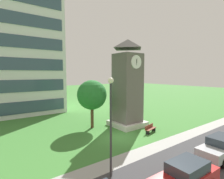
% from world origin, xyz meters
% --- Properties ---
extents(ground_plane, '(160.00, 160.00, 0.00)m').
position_xyz_m(ground_plane, '(0.00, 0.00, 0.00)').
color(ground_plane, '#3D7A33').
extents(street_asphalt, '(120.00, 7.20, 0.01)m').
position_xyz_m(street_asphalt, '(0.00, -8.25, 0.00)').
color(street_asphalt, '#38383A').
rests_on(street_asphalt, ground).
extents(kerb_strip, '(120.00, 1.60, 0.01)m').
position_xyz_m(kerb_strip, '(0.00, -3.85, 0.00)').
color(kerb_strip, '#9E9E99').
rests_on(kerb_strip, ground).
extents(office_building, '(14.71, 13.39, 22.40)m').
position_xyz_m(office_building, '(-6.98, 21.42, 11.20)').
color(office_building, silver).
rests_on(office_building, ground).
extents(clock_tower, '(3.85, 3.85, 10.78)m').
position_xyz_m(clock_tower, '(3.35, 2.62, 4.83)').
color(clock_tower, '#605B56').
rests_on(clock_tower, ground).
extents(park_bench, '(1.86, 0.89, 0.88)m').
position_xyz_m(park_bench, '(3.63, -0.92, 0.46)').
color(park_bench, brown).
rests_on(park_bench, ground).
extents(street_lamp, '(0.36, 0.36, 6.36)m').
position_xyz_m(street_lamp, '(-4.97, -5.12, 3.90)').
color(street_lamp, '#333338').
rests_on(street_lamp, ground).
extents(tree_near_tower, '(3.57, 3.57, 5.83)m').
position_xyz_m(tree_near_tower, '(-0.64, 4.57, 4.02)').
color(tree_near_tower, '#513823').
rests_on(tree_near_tower, ground).
extents(parked_car_red, '(4.50, 2.01, 1.69)m').
position_xyz_m(parked_car_red, '(-2.46, -8.75, 0.86)').
color(parked_car_red, red).
rests_on(parked_car_red, ground).
extents(parked_car_silver, '(4.64, 2.02, 1.69)m').
position_xyz_m(parked_car_silver, '(3.49, -8.22, 0.86)').
color(parked_car_silver, silver).
rests_on(parked_car_silver, ground).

